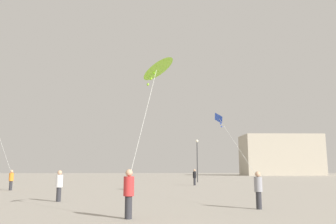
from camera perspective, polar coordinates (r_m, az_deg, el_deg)
The scene contains 9 objects.
person_in_red at distance 12.03m, azimuth -6.58°, elevation -13.04°, with size 0.36×0.36×1.66m.
person_in_black at distance 36.60m, azimuth 4.46°, elevation -10.69°, with size 0.36×0.36×1.67m.
person_in_orange at distance 30.53m, azimuth -24.72°, elevation -10.14°, with size 0.35×0.35×1.61m.
person_in_grey at distance 15.30m, azimuth 14.85°, elevation -12.22°, with size 0.34×0.34×1.57m.
person_in_white at distance 19.08m, azimuth -17.72°, elevation -11.44°, with size 0.35×0.35×1.60m.
kite_lime_diamond at distance 13.26m, azimuth -1.84°, elevation 7.43°, with size 1.71×1.59×4.70m.
kite_cobalt_delta at distance 23.87m, azimuth 8.67°, elevation -1.25°, with size 0.59×9.35×4.19m.
building_left_hall at distance 100.57m, azimuth 18.27°, elevation -6.87°, with size 21.13×11.12×11.08m.
lamppost_east at distance 45.09m, azimuth 4.89°, elevation -6.98°, with size 0.36×0.36×5.52m.
Camera 1 is at (-1.10, -6.17, 1.65)m, focal length 36.50 mm.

